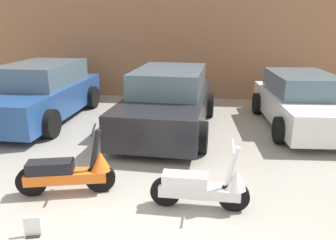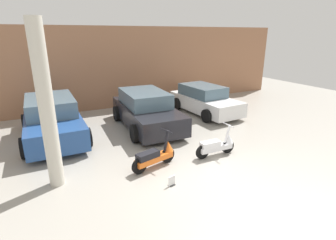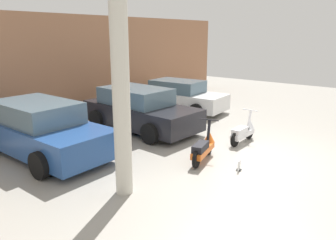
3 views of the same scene
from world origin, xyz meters
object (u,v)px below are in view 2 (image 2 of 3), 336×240
scooter_front_left (156,155)px  support_column_side (47,108)px  car_rear_center (146,110)px  placard_near_left_scooter (172,181)px  car_rear_left (52,119)px  car_rear_right (204,100)px  scooter_front_right (217,145)px

scooter_front_left → support_column_side: size_ratio=0.36×
car_rear_center → placard_near_left_scooter: 4.52m
car_rear_left → car_rear_center: 3.48m
scooter_front_left → car_rear_right: size_ratio=0.37×
scooter_front_right → car_rear_left: size_ratio=0.32×
car_rear_left → car_rear_right: size_ratio=1.10×
scooter_front_right → car_rear_left: bearing=139.3°
car_rear_left → placard_near_left_scooter: car_rear_left is taller
scooter_front_right → car_rear_center: car_rear_center is taller
car_rear_left → support_column_side: support_column_side is taller
car_rear_right → placard_near_left_scooter: car_rear_right is taller
scooter_front_right → car_rear_left: car_rear_left is taller
scooter_front_right → support_column_side: size_ratio=0.35×
placard_near_left_scooter → support_column_side: support_column_side is taller
car_rear_left → placard_near_left_scooter: 5.34m
car_rear_right → car_rear_center: bearing=-83.2°
scooter_front_left → placard_near_left_scooter: scooter_front_left is taller
placard_near_left_scooter → support_column_side: size_ratio=0.07×
car_rear_center → placard_near_left_scooter: bearing=-11.5°
car_rear_center → car_rear_right: (3.21, 0.63, -0.07)m
scooter_front_left → scooter_front_right: 2.01m
placard_near_left_scooter → scooter_front_right: bearing=23.7°
car_rear_right → placard_near_left_scooter: size_ratio=15.06×
car_rear_right → support_column_side: bearing=-66.4°
scooter_front_right → support_column_side: bearing=174.8°
scooter_front_left → car_rear_right: (4.26, 3.93, 0.26)m
scooter_front_left → car_rear_left: 4.43m
car_rear_center → placard_near_left_scooter: car_rear_center is taller
scooter_front_left → support_column_side: support_column_side is taller
scooter_front_left → support_column_side: (-2.59, 0.31, 1.62)m
scooter_front_right → placard_near_left_scooter: size_ratio=5.30×
placard_near_left_scooter → car_rear_left: bearing=116.4°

